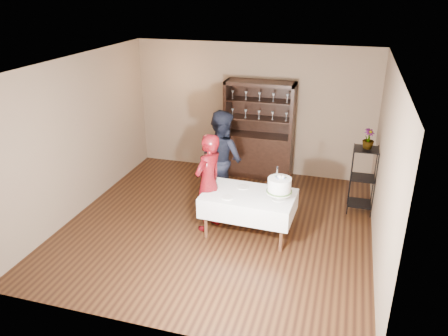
# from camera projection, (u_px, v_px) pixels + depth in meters

# --- Properties ---
(floor) EXTENTS (5.00, 5.00, 0.00)m
(floor) POSITION_uv_depth(u_px,v_px,m) (218.00, 225.00, 7.38)
(floor) COLOR black
(floor) RESTS_ON ground
(ceiling) EXTENTS (5.00, 5.00, 0.00)m
(ceiling) POSITION_uv_depth(u_px,v_px,m) (217.00, 64.00, 6.32)
(ceiling) COLOR silver
(ceiling) RESTS_ON back_wall
(back_wall) EXTENTS (5.00, 0.02, 2.70)m
(back_wall) POSITION_uv_depth(u_px,v_px,m) (253.00, 110.00, 9.06)
(back_wall) COLOR #755E4B
(back_wall) RESTS_ON floor
(wall_left) EXTENTS (0.02, 5.00, 2.70)m
(wall_left) POSITION_uv_depth(u_px,v_px,m) (79.00, 136.00, 7.50)
(wall_left) COLOR #755E4B
(wall_left) RESTS_ON floor
(wall_right) EXTENTS (0.02, 5.00, 2.70)m
(wall_right) POSITION_uv_depth(u_px,v_px,m) (385.00, 168.00, 6.21)
(wall_right) COLOR #755E4B
(wall_right) RESTS_ON floor
(china_hutch) EXTENTS (1.40, 0.48, 2.00)m
(china_hutch) POSITION_uv_depth(u_px,v_px,m) (259.00, 145.00, 9.06)
(china_hutch) COLOR black
(china_hutch) RESTS_ON floor
(plant_etagere) EXTENTS (0.42, 0.42, 1.20)m
(plant_etagere) POSITION_uv_depth(u_px,v_px,m) (363.00, 178.00, 7.60)
(plant_etagere) COLOR black
(plant_etagere) RESTS_ON floor
(cake_table) EXTENTS (1.48, 0.95, 0.72)m
(cake_table) POSITION_uv_depth(u_px,v_px,m) (249.00, 203.00, 6.94)
(cake_table) COLOR silver
(cake_table) RESTS_ON floor
(woman) EXTENTS (0.58, 0.70, 1.64)m
(woman) POSITION_uv_depth(u_px,v_px,m) (208.00, 183.00, 7.01)
(woman) COLOR #37050E
(woman) RESTS_ON floor
(man) EXTENTS (1.09, 1.03, 1.78)m
(man) POSITION_uv_depth(u_px,v_px,m) (222.00, 159.00, 7.78)
(man) COLOR black
(man) RESTS_ON floor
(cake) EXTENTS (0.47, 0.47, 0.55)m
(cake) POSITION_uv_depth(u_px,v_px,m) (279.00, 186.00, 6.62)
(cake) COLOR silver
(cake) RESTS_ON cake_table
(plate_near) EXTENTS (0.19, 0.19, 0.01)m
(plate_near) POSITION_uv_depth(u_px,v_px,m) (227.00, 197.00, 6.74)
(plate_near) COLOR silver
(plate_near) RESTS_ON cake_table
(plate_far) EXTENTS (0.21, 0.21, 0.01)m
(plate_far) POSITION_uv_depth(u_px,v_px,m) (243.00, 187.00, 7.08)
(plate_far) COLOR silver
(plate_far) RESTS_ON cake_table
(potted_plant) EXTENTS (0.27, 0.27, 0.34)m
(potted_plant) POSITION_uv_depth(u_px,v_px,m) (368.00, 139.00, 7.34)
(potted_plant) COLOR #42642F
(potted_plant) RESTS_ON plant_etagere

